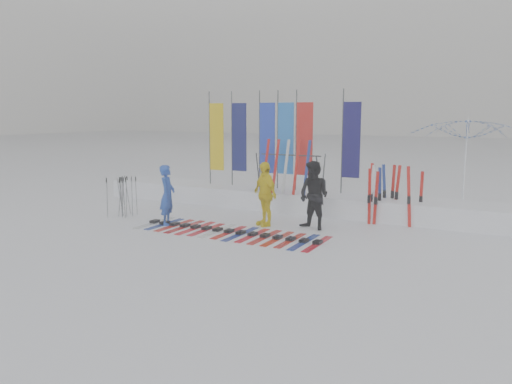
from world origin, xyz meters
The scene contains 11 objects.
ground centered at (0.00, 0.00, 0.00)m, with size 120.00×120.00×0.00m, color white.
snow_bank centered at (0.00, 4.60, 0.30)m, with size 14.00×1.60×0.60m, color white.
person_blue centered at (-2.21, 0.93, 0.83)m, with size 0.61×0.40×1.66m, color #1E45B2.
person_black centered at (1.56, 2.30, 0.91)m, with size 0.88×0.69×1.82m, color black.
person_yellow centered at (0.21, 2.09, 0.88)m, with size 1.03×0.43×1.76m, color yellow.
tent_canopy centered at (4.90, 5.74, 1.51)m, with size 3.29×3.36×3.02m, color white.
ski_row centered at (-0.22, 0.89, 0.04)m, with size 5.06×1.70×0.07m.
pole_cluster centered at (-4.09, 1.22, 0.60)m, with size 0.67×0.83×1.24m.
feather_flags centered at (-0.84, 4.85, 2.24)m, with size 5.33×0.19×3.20m.
ski_rack centered at (0.02, 4.20, 1.38)m, with size 2.04×0.80×1.23m.
upright_skis centered at (3.01, 4.11, 0.79)m, with size 1.47×1.07×1.69m.
Camera 1 is at (6.33, -9.87, 3.05)m, focal length 35.00 mm.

